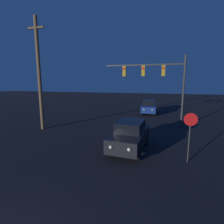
# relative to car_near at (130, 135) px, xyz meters

# --- Properties ---
(car_near) EXTENTS (1.95, 4.05, 1.67)m
(car_near) POSITION_rel_car_near_xyz_m (0.00, 0.00, 0.00)
(car_near) COLOR black
(car_near) RESTS_ON ground_plane
(car_far) EXTENTS (1.84, 4.02, 1.67)m
(car_far) POSITION_rel_car_near_xyz_m (0.19, 12.21, 0.00)
(car_far) COLOR navy
(car_far) RESTS_ON ground_plane
(traffic_signal_mast) EXTENTS (6.84, 0.30, 6.11)m
(traffic_signal_mast) POSITION_rel_car_near_xyz_m (1.34, 6.05, 3.40)
(traffic_signal_mast) COLOR #2D2D2D
(traffic_signal_mast) RESTS_ON ground_plane
(stop_sign) EXTENTS (0.63, 0.07, 2.48)m
(stop_sign) POSITION_rel_car_near_xyz_m (3.07, -0.84, 0.84)
(stop_sign) COLOR #2D2D2D
(stop_sign) RESTS_ON ground_plane
(utility_pole) EXTENTS (1.41, 0.28, 8.95)m
(utility_pole) POSITION_rel_car_near_xyz_m (-7.91, 2.49, 3.75)
(utility_pole) COLOR brown
(utility_pole) RESTS_ON ground_plane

